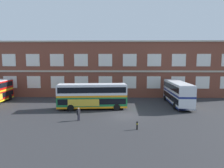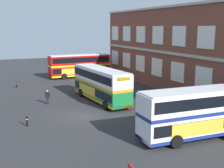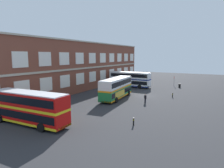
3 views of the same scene
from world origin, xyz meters
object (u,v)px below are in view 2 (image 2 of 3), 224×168
double_decker_far (202,112)px  safety_bollard_east (17,85)px  double_decker_middle (101,84)px  double_decker_near (80,65)px  safety_bollard_west (27,121)px  waiting_passenger (47,96)px

double_decker_far → safety_bollard_east: double_decker_far is taller
double_decker_middle → double_decker_far: same height
double_decker_near → safety_bollard_west: bearing=-27.2°
double_decker_far → safety_bollard_west: double_decker_far is taller
double_decker_near → double_decker_middle: size_ratio=0.99×
double_decker_far → waiting_passenger: 18.47m
double_decker_near → safety_bollard_east: bearing=-63.8°
double_decker_middle → waiting_passenger: bearing=-99.5°
double_decker_near → double_decker_far: bearing=0.8°
waiting_passenger → safety_bollard_west: size_ratio=1.79×
waiting_passenger → safety_bollard_west: bearing=-24.4°
double_decker_far → waiting_passenger: double_decker_far is taller
double_decker_near → double_decker_middle: (18.22, -2.89, 0.00)m
safety_bollard_east → waiting_passenger: bearing=11.9°
double_decker_middle → waiting_passenger: size_ratio=6.58×
double_decker_middle → double_decker_far: bearing=12.9°
double_decker_near → waiting_passenger: 19.52m
waiting_passenger → safety_bollard_west: waiting_passenger is taller
double_decker_middle → safety_bollard_east: (-12.50, -8.75, -1.66)m
double_decker_middle → safety_bollard_west: 11.61m
double_decker_far → safety_bollard_east: 29.73m
double_decker_near → double_decker_far: (32.83, 0.46, 0.00)m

